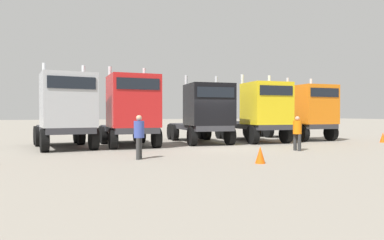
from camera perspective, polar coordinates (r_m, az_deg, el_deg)
ground at (r=18.11m, az=5.03°, el=-4.53°), size 200.00×200.00×0.00m
semi_truck_silver at (r=18.43m, az=-19.66°, el=1.45°), size 3.01×5.86×4.27m
semi_truck_red at (r=18.90m, az=-9.85°, el=1.63°), size 2.68×5.78×4.32m
semi_truck_black at (r=20.58m, az=2.01°, el=1.09°), size 3.22×6.61×4.02m
semi_truck_yellow at (r=21.99m, az=10.97°, el=1.27°), size 3.05×6.34×4.19m
semi_truck_orange at (r=24.83m, az=17.86°, el=1.24°), size 2.95×6.52×4.20m
visitor_in_hivis at (r=17.37m, az=16.68°, el=-1.69°), size 0.43×0.45×1.63m
visitor_with_camera at (r=13.66m, az=-8.57°, el=-2.20°), size 0.54×0.54×1.70m
traffic_cone_near at (r=12.65m, az=10.99°, el=-5.56°), size 0.36×0.36×0.60m
traffic_cone_far at (r=24.39m, az=28.51°, el=-2.49°), size 0.36×0.36×0.62m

